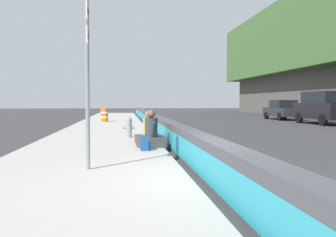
{
  "coord_description": "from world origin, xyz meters",
  "views": [
    {
      "loc": [
        -6.45,
        1.7,
        1.57
      ],
      "look_at": [
        7.5,
        -0.02,
        0.92
      ],
      "focal_mm": 38.68,
      "sensor_mm": 36.0,
      "label": 1
    }
  ],
  "objects_px": {
    "route_sign_post": "(87,71)",
    "seated_person_foreground": "(151,135)",
    "fire_hydrant": "(129,126)",
    "parked_car_fourth": "(323,107)",
    "backpack": "(145,144)",
    "seated_person_middle": "(149,133)",
    "parked_car_midline": "(283,110)",
    "construction_barrel": "(104,115)"
  },
  "relations": [
    {
      "from": "route_sign_post",
      "to": "seated_person_foreground",
      "type": "height_order",
      "value": "route_sign_post"
    },
    {
      "from": "fire_hydrant",
      "to": "parked_car_fourth",
      "type": "distance_m",
      "value": 16.38
    },
    {
      "from": "route_sign_post",
      "to": "parked_car_fourth",
      "type": "height_order",
      "value": "route_sign_post"
    },
    {
      "from": "fire_hydrant",
      "to": "seated_person_foreground",
      "type": "height_order",
      "value": "seated_person_foreground"
    },
    {
      "from": "fire_hydrant",
      "to": "backpack",
      "type": "height_order",
      "value": "fire_hydrant"
    },
    {
      "from": "fire_hydrant",
      "to": "seated_person_middle",
      "type": "xyz_separation_m",
      "value": [
        -2.16,
        -0.64,
        -0.1
      ]
    },
    {
      "from": "backpack",
      "to": "parked_car_fourth",
      "type": "distance_m",
      "value": 18.58
    },
    {
      "from": "route_sign_post",
      "to": "parked_car_fourth",
      "type": "distance_m",
      "value": 21.57
    },
    {
      "from": "parked_car_midline",
      "to": "fire_hydrant",
      "type": "bearing_deg",
      "value": 138.91
    },
    {
      "from": "seated_person_middle",
      "to": "backpack",
      "type": "distance_m",
      "value": 1.8
    },
    {
      "from": "parked_car_fourth",
      "to": "backpack",
      "type": "bearing_deg",
      "value": 134.81
    },
    {
      "from": "fire_hydrant",
      "to": "parked_car_midline",
      "type": "height_order",
      "value": "parked_car_midline"
    },
    {
      "from": "seated_person_foreground",
      "to": "seated_person_middle",
      "type": "relative_size",
      "value": 1.06
    },
    {
      "from": "backpack",
      "to": "seated_person_foreground",
      "type": "bearing_deg",
      "value": -17.07
    },
    {
      "from": "fire_hydrant",
      "to": "seated_person_foreground",
      "type": "relative_size",
      "value": 0.74
    },
    {
      "from": "construction_barrel",
      "to": "parked_car_midline",
      "type": "xyz_separation_m",
      "value": [
        4.01,
        -15.11,
        0.24
      ]
    },
    {
      "from": "route_sign_post",
      "to": "seated_person_foreground",
      "type": "xyz_separation_m",
      "value": [
        3.61,
        -1.61,
        -1.7
      ]
    },
    {
      "from": "seated_person_middle",
      "to": "backpack",
      "type": "bearing_deg",
      "value": 172.57
    },
    {
      "from": "seated_person_foreground",
      "to": "seated_person_middle",
      "type": "height_order",
      "value": "seated_person_foreground"
    },
    {
      "from": "construction_barrel",
      "to": "parked_car_fourth",
      "type": "xyz_separation_m",
      "value": [
        -2.39,
        -15.14,
        0.56
      ]
    },
    {
      "from": "fire_hydrant",
      "to": "backpack",
      "type": "xyz_separation_m",
      "value": [
        -3.94,
        -0.41,
        -0.25
      ]
    },
    {
      "from": "backpack",
      "to": "parked_car_fourth",
      "type": "xyz_separation_m",
      "value": [
        13.08,
        -13.17,
        0.85
      ]
    },
    {
      "from": "fire_hydrant",
      "to": "parked_car_fourth",
      "type": "bearing_deg",
      "value": -56.05
    },
    {
      "from": "backpack",
      "to": "parked_car_midline",
      "type": "relative_size",
      "value": 0.09
    },
    {
      "from": "seated_person_foreground",
      "to": "construction_barrel",
      "type": "bearing_deg",
      "value": 8.56
    },
    {
      "from": "seated_person_middle",
      "to": "parked_car_midline",
      "type": "relative_size",
      "value": 0.25
    },
    {
      "from": "route_sign_post",
      "to": "seated_person_middle",
      "type": "height_order",
      "value": "route_sign_post"
    },
    {
      "from": "route_sign_post",
      "to": "backpack",
      "type": "height_order",
      "value": "route_sign_post"
    },
    {
      "from": "route_sign_post",
      "to": "parked_car_midline",
      "type": "xyz_separation_m",
      "value": [
        22.31,
        -14.51,
        -1.35
      ]
    },
    {
      "from": "fire_hydrant",
      "to": "construction_barrel",
      "type": "xyz_separation_m",
      "value": [
        11.53,
        1.56,
        0.03
      ]
    },
    {
      "from": "route_sign_post",
      "to": "construction_barrel",
      "type": "height_order",
      "value": "route_sign_post"
    },
    {
      "from": "seated_person_middle",
      "to": "parked_car_fourth",
      "type": "height_order",
      "value": "parked_car_fourth"
    },
    {
      "from": "parked_car_fourth",
      "to": "route_sign_post",
      "type": "bearing_deg",
      "value": 137.59
    },
    {
      "from": "seated_person_middle",
      "to": "construction_barrel",
      "type": "xyz_separation_m",
      "value": [
        13.69,
        2.2,
        0.13
      ]
    },
    {
      "from": "route_sign_post",
      "to": "parked_car_fourth",
      "type": "xyz_separation_m",
      "value": [
        15.91,
        -14.53,
        -1.03
      ]
    },
    {
      "from": "route_sign_post",
      "to": "fire_hydrant",
      "type": "bearing_deg",
      "value": -8.02
    },
    {
      "from": "parked_car_fourth",
      "to": "construction_barrel",
      "type": "bearing_deg",
      "value": 81.03
    },
    {
      "from": "seated_person_middle",
      "to": "backpack",
      "type": "relative_size",
      "value": 2.79
    },
    {
      "from": "seated_person_foreground",
      "to": "backpack",
      "type": "distance_m",
      "value": 0.85
    },
    {
      "from": "fire_hydrant",
      "to": "parked_car_fourth",
      "type": "relative_size",
      "value": 0.18
    },
    {
      "from": "seated_person_middle",
      "to": "parked_car_midline",
      "type": "distance_m",
      "value": 21.92
    },
    {
      "from": "seated_person_foreground",
      "to": "parked_car_fourth",
      "type": "bearing_deg",
      "value": -46.44
    }
  ]
}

